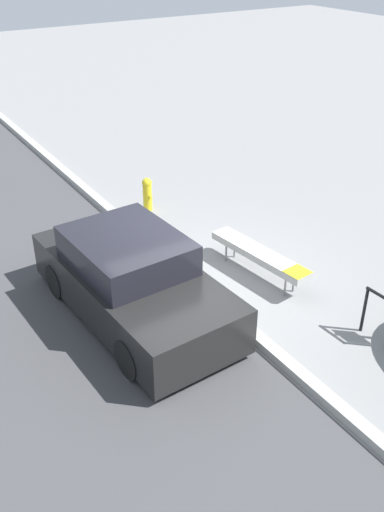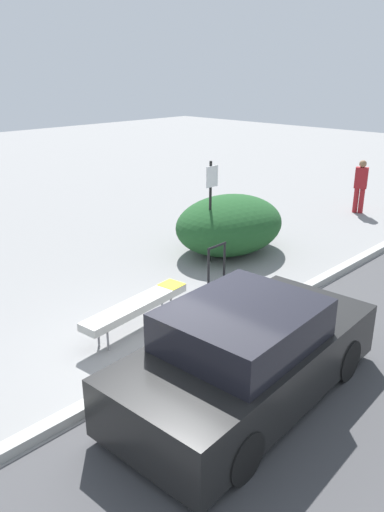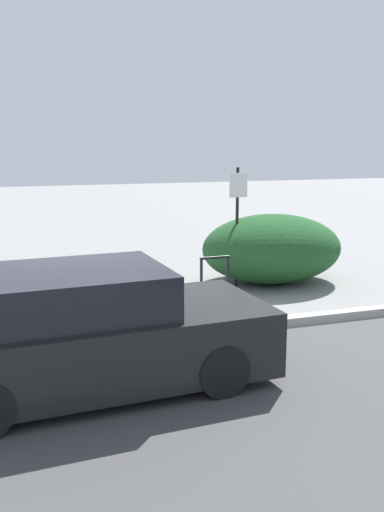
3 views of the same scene
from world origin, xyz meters
name	(u,v)px [view 2 (image 2 of 3)]	position (x,y,z in m)	size (l,w,h in m)	color
ground_plane	(180,360)	(0.00, 0.00, 0.00)	(60.00, 60.00, 0.00)	gray
curb	(180,356)	(0.00, 0.00, 0.07)	(60.00, 0.20, 0.13)	#A8A8A3
bench	(137,306)	(0.16, 1.19, 0.44)	(2.21, 0.63, 0.52)	gray
bike_rack	(217,260)	(2.58, 1.56, 0.50)	(0.55, 0.07, 0.83)	black
sign_post	(211,203)	(3.38, 2.48, 1.38)	(0.36, 0.08, 2.30)	black
shrub_hedge	(230,224)	(4.19, 2.60, 0.68)	(2.85, 2.23, 1.36)	#1E4C23
pedestrian	(360,185)	(9.64, 2.05, 0.86)	(0.32, 0.41, 1.61)	maroon
parked_car_near	(247,355)	(-0.01, -1.27, 0.64)	(4.10, 1.96, 1.39)	black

